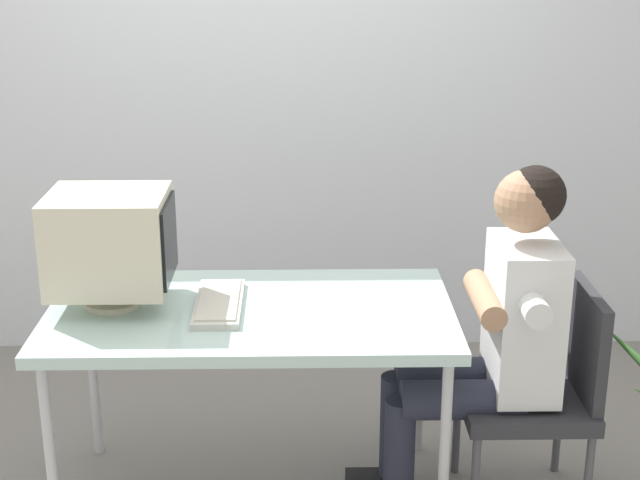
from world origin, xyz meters
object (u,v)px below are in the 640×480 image
at_px(office_chair, 542,385).
at_px(person_seated, 492,328).
at_px(desk, 251,321).
at_px(keyboard, 219,303).
at_px(crt_monitor, 110,242).

xyz_separation_m(office_chair, person_seated, (-0.19, 0.00, 0.23)).
height_order(desk, keyboard, keyboard).
height_order(crt_monitor, keyboard, crt_monitor).
xyz_separation_m(desk, crt_monitor, (-0.48, 0.05, 0.28)).
height_order(desk, person_seated, person_seated).
bearing_deg(crt_monitor, desk, -5.41).
relative_size(office_chair, person_seated, 0.65).
bearing_deg(keyboard, desk, -8.30).
bearing_deg(desk, crt_monitor, 174.59).
height_order(desk, crt_monitor, crt_monitor).
height_order(crt_monitor, office_chair, crt_monitor).
height_order(desk, office_chair, office_chair).
relative_size(keyboard, office_chair, 0.50).
bearing_deg(crt_monitor, office_chair, -3.24).
bearing_deg(person_seated, crt_monitor, 176.29).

